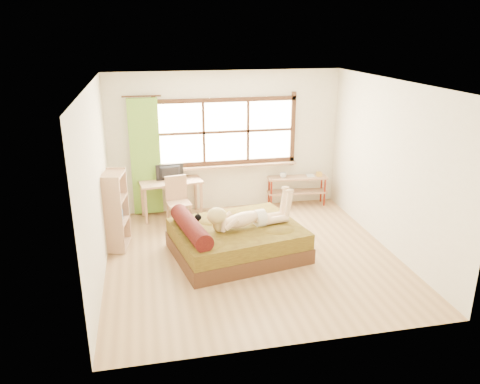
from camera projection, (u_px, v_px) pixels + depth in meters
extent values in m
plane|color=#9E754C|center=(252.00, 256.00, 7.44)|extent=(4.50, 4.50, 0.00)
plane|color=white|center=(253.00, 83.00, 6.55)|extent=(4.50, 4.50, 0.00)
plane|color=silver|center=(226.00, 142.00, 9.07)|extent=(4.50, 0.00, 4.50)
plane|color=silver|center=(301.00, 237.00, 4.91)|extent=(4.50, 0.00, 4.50)
plane|color=silver|center=(97.00, 185.00, 6.56)|extent=(0.00, 4.50, 4.50)
plane|color=silver|center=(390.00, 167.00, 7.43)|extent=(0.00, 4.50, 4.50)
cube|color=#FFEDBF|center=(226.00, 132.00, 9.00)|extent=(2.60, 0.01, 1.30)
cube|color=#A57C59|center=(227.00, 166.00, 9.15)|extent=(2.80, 0.16, 0.04)
cube|color=#519127|center=(146.00, 157.00, 8.73)|extent=(0.55, 0.10, 2.20)
cube|color=#371C10|center=(237.00, 247.00, 7.47)|extent=(2.21, 1.90, 0.24)
cube|color=#38280C|center=(237.00, 233.00, 7.39)|extent=(2.16, 1.86, 0.24)
cylinder|color=#32080A|center=(191.00, 227.00, 7.04)|extent=(0.52, 1.35, 0.27)
cube|color=#A57C59|center=(171.00, 182.00, 8.80)|extent=(1.21, 0.68, 0.04)
cube|color=#A57C59|center=(146.00, 207.00, 8.56)|extent=(0.05, 0.05, 0.69)
cube|color=#A57C59|center=(201.00, 200.00, 8.90)|extent=(0.05, 0.05, 0.69)
cube|color=#A57C59|center=(142.00, 199.00, 8.93)|extent=(0.05, 0.05, 0.69)
cube|color=#A57C59|center=(196.00, 193.00, 9.27)|extent=(0.05, 0.05, 0.69)
imported|color=black|center=(170.00, 173.00, 8.79)|extent=(0.53, 0.14, 0.30)
cube|color=#A57C59|center=(179.00, 204.00, 8.49)|extent=(0.45, 0.45, 0.04)
cube|color=#A57C59|center=(176.00, 188.00, 8.57)|extent=(0.40, 0.09, 0.46)
cube|color=#A57C59|center=(172.00, 219.00, 8.36)|extent=(0.04, 0.04, 0.40)
cube|color=#A57C59|center=(191.00, 217.00, 8.47)|extent=(0.04, 0.04, 0.40)
cube|color=#A57C59|center=(168.00, 213.00, 8.66)|extent=(0.04, 0.04, 0.40)
cube|color=#A57C59|center=(186.00, 210.00, 8.77)|extent=(0.04, 0.04, 0.40)
cube|color=#A57C59|center=(297.00, 178.00, 9.44)|extent=(1.22, 0.40, 0.04)
cube|color=#A57C59|center=(297.00, 192.00, 9.54)|extent=(1.22, 0.40, 0.03)
cylinder|color=maroon|center=(271.00, 194.00, 9.35)|extent=(0.04, 0.04, 0.60)
cylinder|color=maroon|center=(325.00, 192.00, 9.48)|extent=(0.04, 0.04, 0.60)
cylinder|color=maroon|center=(269.00, 190.00, 9.58)|extent=(0.04, 0.04, 0.60)
cylinder|color=maroon|center=(321.00, 188.00, 9.70)|extent=(0.04, 0.04, 0.60)
cube|color=gold|center=(319.00, 174.00, 9.47)|extent=(0.11, 0.11, 0.08)
imported|color=gray|center=(283.00, 175.00, 9.35)|extent=(0.15, 0.15, 0.11)
imported|color=gray|center=(307.00, 176.00, 9.47)|extent=(0.17, 0.22, 0.02)
cube|color=#A57C59|center=(119.00, 244.00, 7.74)|extent=(0.40, 0.57, 0.03)
cube|color=#A57C59|center=(117.00, 222.00, 7.61)|extent=(0.40, 0.57, 0.03)
cube|color=#A57C59|center=(115.00, 199.00, 7.47)|extent=(0.40, 0.57, 0.03)
cube|color=#A57C59|center=(112.00, 175.00, 7.34)|extent=(0.40, 0.57, 0.03)
cube|color=#A57C59|center=(112.00, 216.00, 7.29)|extent=(0.32, 0.08, 1.29)
cube|color=#A57C59|center=(119.00, 204.00, 7.79)|extent=(0.32, 0.08, 1.29)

